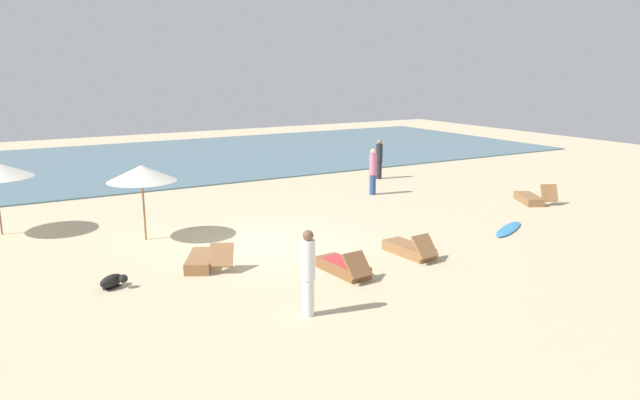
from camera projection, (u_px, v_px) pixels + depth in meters
ground_plane at (271, 245)px, 16.77m from camera, size 60.00×60.00×0.00m
ocean_water at (130, 162)px, 31.11m from camera, size 48.00×16.00×0.06m
umbrella_3 at (142, 173)px, 16.91m from camera, size 1.95×1.95×2.18m
lounger_1 at (203, 260)px, 14.96m from camera, size 1.30×1.78×0.67m
lounger_2 at (344, 267)px, 14.45m from camera, size 0.71×1.74×0.68m
lounger_4 at (531, 198)px, 21.96m from camera, size 1.28×1.71×0.75m
lounger_5 at (410, 249)px, 15.86m from camera, size 0.71×1.73×0.69m
person_0 at (308, 272)px, 11.88m from camera, size 0.34×0.34×1.78m
person_1 at (379, 159)px, 26.52m from camera, size 0.38×0.38×1.76m
person_2 at (373, 171)px, 23.21m from camera, size 0.33×0.33×1.81m
dog at (113, 281)px, 13.52m from camera, size 0.68×0.57×0.33m
surfboard at (509, 229)px, 18.34m from camera, size 2.08×1.37×0.07m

